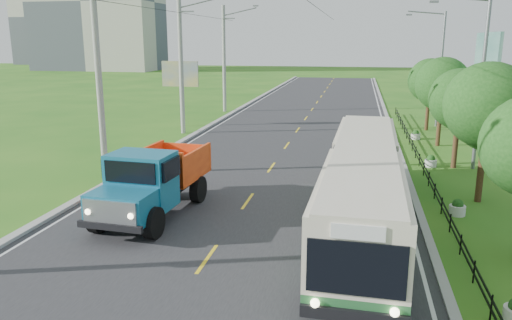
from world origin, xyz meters
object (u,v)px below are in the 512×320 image
(pole_mid, at_px, (182,64))
(pole_far, at_px, (224,59))
(planter_near, at_px, (457,208))
(pole_near, at_px, (99,76))
(streetlight_far, at_px, (439,65))
(bus, at_px, (363,180))
(tree_third, at_px, (488,110))
(planter_far, at_px, (416,135))
(tree_fifth, at_px, (443,87))
(billboard_left, at_px, (180,78))
(planter_mid, at_px, (431,162))
(tree_back, at_px, (430,83))
(dump_truck, at_px, (153,178))
(tree_fourth, at_px, (460,102))
(streetlight_mid, at_px, (479,78))
(billboard_right, at_px, (486,64))

(pole_mid, height_order, pole_far, same)
(planter_near, bearing_deg, pole_near, 169.91)
(streetlight_far, relative_size, planter_near, 13.54)
(pole_far, distance_m, bus, 31.97)
(tree_third, distance_m, streetlight_far, 19.90)
(streetlight_far, relative_size, planter_far, 13.54)
(tree_third, bearing_deg, streetlight_far, 87.73)
(tree_fifth, height_order, streetlight_far, streetlight_far)
(tree_fifth, distance_m, billboard_left, 19.74)
(planter_mid, bearing_deg, pole_mid, 157.46)
(pole_far, distance_m, billboard_left, 9.17)
(streetlight_far, distance_m, planter_far, 7.84)
(tree_fifth, bearing_deg, bus, -107.33)
(tree_back, distance_m, dump_truck, 26.18)
(tree_fourth, height_order, tree_back, tree_back)
(tree_third, distance_m, tree_fourth, 6.01)
(pole_mid, xyz_separation_m, streetlight_mid, (18.90, -7.00, -0.19))
(tree_back, relative_size, billboard_left, 1.06)
(pole_far, distance_m, streetlight_mid, 26.80)
(streetlight_far, bearing_deg, planter_far, -108.80)
(pole_near, distance_m, tree_back, 24.98)
(planter_mid, bearing_deg, pole_far, 131.59)
(tree_fourth, bearing_deg, tree_back, 90.00)
(planter_mid, distance_m, billboard_right, 8.68)
(planter_far, xyz_separation_m, billboard_left, (-18.10, 2.00, 3.58))
(billboard_left, bearing_deg, streetlight_mid, -26.40)
(pole_far, height_order, tree_fifth, pole_far)
(pole_mid, bearing_deg, streetlight_mid, -20.32)
(tree_third, relative_size, planter_mid, 8.96)
(bus, bearing_deg, tree_fourth, 64.99)
(tree_third, relative_size, bus, 0.39)
(pole_near, bearing_deg, planter_far, 37.63)
(tree_third, height_order, planter_mid, tree_third)
(tree_third, height_order, tree_fourth, tree_third)
(pole_far, bearing_deg, tree_back, -20.74)
(streetlight_mid, xyz_separation_m, bus, (-5.81, -9.97, -3.12))
(planter_near, xyz_separation_m, billboard_left, (-18.10, 18.00, 3.58))
(planter_near, bearing_deg, tree_fourth, 81.23)
(streetlight_mid, height_order, planter_mid, streetlight_mid)
(pole_mid, height_order, tree_fourth, pole_mid)
(bus, bearing_deg, streetlight_far, 77.79)
(pole_near, distance_m, planter_mid, 18.23)
(dump_truck, bearing_deg, tree_back, 63.50)
(billboard_right, relative_size, bus, 0.47)
(pole_mid, relative_size, billboard_right, 1.37)
(pole_near, distance_m, billboard_right, 23.32)
(tree_back, relative_size, billboard_right, 0.75)
(pole_far, xyz_separation_m, bus, (13.09, -28.97, -3.31))
(planter_near, relative_size, bus, 0.04)
(tree_back, distance_m, planter_far, 5.48)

